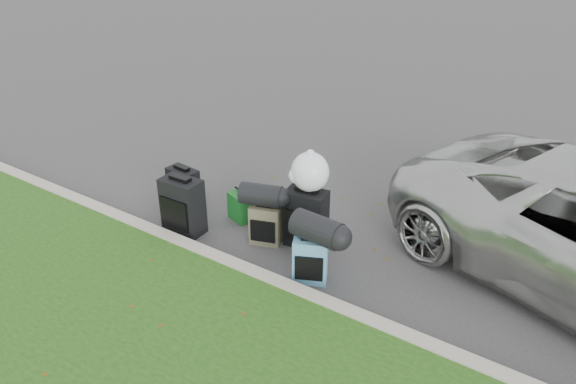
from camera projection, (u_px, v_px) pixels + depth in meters
The scene contains 12 objects.
ground at pixel (286, 237), 7.41m from camera, with size 120.00×120.00×0.00m, color #383535.
curb at pixel (239, 269), 6.64m from camera, with size 120.00×0.18×0.15m, color #9E937F.
suitcase_small_black at pixel (184, 187), 8.04m from camera, with size 0.46×0.25×0.57m, color black.
suitcase_large_black_left at pixel (183, 206), 7.36m from camera, with size 0.53×0.32×0.77m, color black.
suitcase_olive at pixel (266, 224), 7.17m from camera, with size 0.39×0.24×0.54m, color #413E2C.
suitcase_teal at pixel (310, 260), 6.45m from camera, with size 0.39×0.23×0.56m, color teal.
suitcase_large_black_right at pixel (306, 218), 7.08m from camera, with size 0.51×0.31×0.77m, color black.
tote_green at pixel (242, 206), 7.74m from camera, with size 0.34×0.27×0.39m, color #16631F.
tote_navy at pixel (281, 201), 7.99m from camera, with size 0.26×0.20×0.28m, color navy.
duffel_left at pixel (261, 195), 7.01m from camera, with size 0.28×0.28×0.53m, color black.
duffel_right at pixel (317, 229), 6.22m from camera, with size 0.32×0.32×0.57m, color black.
trash_bag at pixel (310, 172), 6.84m from camera, with size 0.48×0.48×0.48m, color white.
Camera 1 is at (3.51, -5.19, 4.00)m, focal length 35.00 mm.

